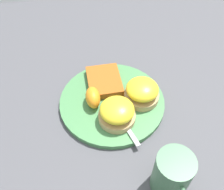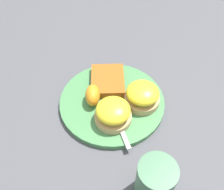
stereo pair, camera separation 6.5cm
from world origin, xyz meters
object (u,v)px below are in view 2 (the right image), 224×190
object	(u,v)px
cup	(155,183)
sandwich_benedict_left	(114,113)
orange_wedge	(93,96)
fork	(113,109)
sandwich_benedict_right	(142,95)
hashbrown_patty	(108,80)

from	to	relation	value
cup	sandwich_benedict_left	bearing A→B (deg)	-158.30
orange_wedge	fork	xyz separation A→B (m)	(0.03, 0.05, -0.02)
fork	sandwich_benedict_left	bearing A→B (deg)	2.19
orange_wedge	cup	bearing A→B (deg)	27.25
orange_wedge	sandwich_benedict_left	bearing A→B (deg)	41.27
sandwich_benedict_right	orange_wedge	world-z (taller)	sandwich_benedict_right
sandwich_benedict_left	sandwich_benedict_right	bearing A→B (deg)	124.51
sandwich_benedict_right	fork	size ratio (longest dim) A/B	0.43
orange_wedge	fork	world-z (taller)	orange_wedge
hashbrown_patty	fork	xyz separation A→B (m)	(0.09, 0.01, -0.01)
sandwich_benedict_left	hashbrown_patty	bearing A→B (deg)	-175.06
hashbrown_patty	cup	size ratio (longest dim) A/B	1.01
sandwich_benedict_left	cup	world-z (taller)	cup
sandwich_benedict_right	cup	distance (m)	0.22
hashbrown_patty	orange_wedge	size ratio (longest dim) A/B	1.77
fork	hashbrown_patty	bearing A→B (deg)	-174.13
cup	sandwich_benedict_right	bearing A→B (deg)	178.94
hashbrown_patty	orange_wedge	xyz separation A→B (m)	(0.06, -0.04, 0.01)
sandwich_benedict_left	hashbrown_patty	distance (m)	0.12
sandwich_benedict_left	cup	size ratio (longest dim) A/B	0.83
fork	cup	world-z (taller)	cup
sandwich_benedict_right	hashbrown_patty	xyz separation A→B (m)	(-0.07, -0.08, -0.02)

